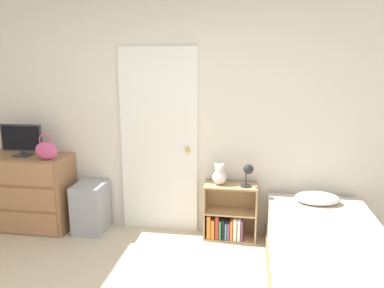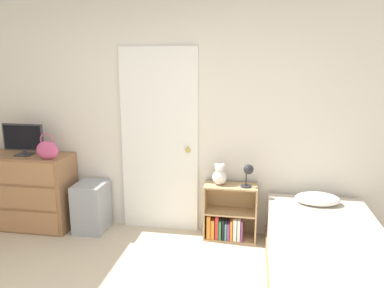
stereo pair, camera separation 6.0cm
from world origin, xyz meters
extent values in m
cube|color=silver|center=(0.00, 2.24, 1.27)|extent=(10.00, 0.06, 2.55)
cube|color=white|center=(-0.15, 2.19, 1.03)|extent=(0.87, 0.04, 2.05)
sphere|color=gold|center=(0.18, 2.15, 0.95)|extent=(0.06, 0.06, 0.06)
cube|color=#996B47|center=(-1.67, 1.97, 0.43)|extent=(1.04, 0.44, 0.86)
cube|color=#AB774F|center=(-1.67, 1.75, 0.15)|extent=(0.95, 0.01, 0.25)
cube|color=#AB774F|center=(-1.67, 1.75, 0.43)|extent=(0.95, 0.01, 0.25)
cube|color=#AB774F|center=(-1.67, 1.75, 0.71)|extent=(0.95, 0.01, 0.25)
cube|color=#2D2D33|center=(-1.65, 1.96, 0.87)|extent=(0.17, 0.16, 0.01)
cylinder|color=#2D2D33|center=(-1.65, 1.96, 0.90)|extent=(0.04, 0.04, 0.04)
cube|color=#2D2D33|center=(-1.65, 1.96, 1.07)|extent=(0.48, 0.02, 0.30)
cube|color=black|center=(-1.65, 1.94, 1.07)|extent=(0.44, 0.01, 0.27)
ellipsoid|color=#C64C7F|center=(-1.30, 1.83, 0.96)|extent=(0.25, 0.10, 0.20)
torus|color=#C64C7F|center=(-1.30, 1.83, 1.08)|extent=(0.15, 0.01, 0.15)
cube|color=#999EA8|center=(-0.91, 1.99, 0.28)|extent=(0.33, 0.40, 0.56)
cube|color=tan|center=(0.39, 2.06, 0.30)|extent=(0.02, 0.27, 0.61)
cube|color=tan|center=(0.94, 2.06, 0.30)|extent=(0.02, 0.27, 0.61)
cube|color=tan|center=(0.67, 2.06, 0.01)|extent=(0.53, 0.27, 0.02)
cube|color=tan|center=(0.67, 2.06, 0.30)|extent=(0.53, 0.27, 0.02)
cube|color=tan|center=(0.67, 2.06, 0.60)|extent=(0.53, 0.27, 0.02)
cube|color=tan|center=(0.67, 2.19, 0.30)|extent=(0.57, 0.01, 0.61)
cube|color=orange|center=(0.44, 2.02, 0.15)|extent=(0.04, 0.18, 0.26)
cube|color=orange|center=(0.49, 2.01, 0.13)|extent=(0.04, 0.15, 0.21)
cube|color=red|center=(0.53, 2.01, 0.15)|extent=(0.03, 0.16, 0.26)
cube|color=#338C4C|center=(0.57, 2.01, 0.12)|extent=(0.02, 0.16, 0.21)
cube|color=black|center=(0.60, 2.01, 0.13)|extent=(0.02, 0.16, 0.22)
cube|color=teal|center=(0.63, 2.01, 0.11)|extent=(0.02, 0.15, 0.19)
cube|color=#8C3F8C|center=(0.66, 2.02, 0.11)|extent=(0.03, 0.16, 0.19)
cube|color=orange|center=(0.69, 2.03, 0.13)|extent=(0.03, 0.20, 0.22)
cube|color=white|center=(0.72, 2.02, 0.14)|extent=(0.04, 0.17, 0.24)
cube|color=white|center=(0.77, 2.03, 0.14)|extent=(0.03, 0.20, 0.24)
cube|color=#8C3F8C|center=(0.80, 2.02, 0.13)|extent=(0.02, 0.17, 0.22)
sphere|color=silver|center=(0.54, 2.06, 0.68)|extent=(0.15, 0.15, 0.15)
sphere|color=silver|center=(0.54, 2.06, 0.79)|extent=(0.10, 0.10, 0.10)
sphere|color=silver|center=(0.54, 2.02, 0.78)|extent=(0.03, 0.03, 0.03)
sphere|color=silver|center=(0.51, 2.06, 0.82)|extent=(0.04, 0.04, 0.04)
sphere|color=silver|center=(0.58, 2.06, 0.82)|extent=(0.04, 0.04, 0.04)
cylinder|color=#262628|center=(0.83, 2.03, 0.61)|extent=(0.12, 0.12, 0.01)
cylinder|color=#262628|center=(0.83, 2.03, 0.70)|extent=(0.01, 0.01, 0.15)
sphere|color=#262628|center=(0.85, 2.02, 0.80)|extent=(0.10, 0.10, 0.10)
cube|color=#996B47|center=(1.54, 1.27, 0.06)|extent=(0.98, 1.85, 0.12)
cube|color=beige|center=(1.54, 1.27, 0.31)|extent=(0.95, 1.79, 0.38)
ellipsoid|color=white|center=(1.54, 1.93, 0.55)|extent=(0.44, 0.28, 0.12)
camera|label=1|loc=(0.84, -1.76, 1.90)|focal=35.00mm
camera|label=2|loc=(0.90, -1.75, 1.90)|focal=35.00mm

